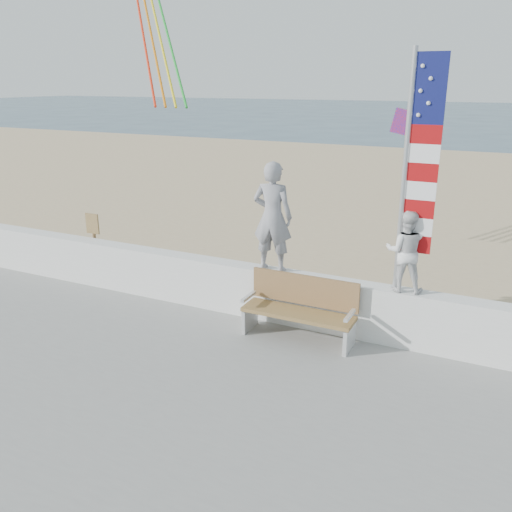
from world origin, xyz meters
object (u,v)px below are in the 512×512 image
object	(u,v)px
child	(406,251)
flag	(414,165)
adult	(273,217)
bench	(300,308)

from	to	relation	value
child	flag	distance (m)	1.29
adult	bench	size ratio (longest dim) A/B	1.02
adult	bench	xyz separation A→B (m)	(0.70, -0.45, -1.31)
flag	child	bearing A→B (deg)	178.76
bench	child	bearing A→B (deg)	17.04
child	bench	bearing A→B (deg)	9.61
adult	bench	distance (m)	1.55
adult	child	bearing A→B (deg)	175.54
adult	flag	distance (m)	2.41
adult	bench	bearing A→B (deg)	142.62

